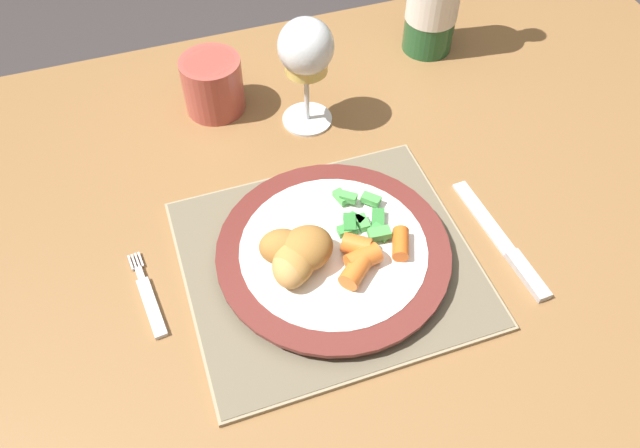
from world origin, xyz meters
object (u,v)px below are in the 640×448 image
at_px(fork, 149,300).
at_px(drinking_cup, 213,84).
at_px(table_knife, 507,248).
at_px(dining_table, 332,260).
at_px(dinner_plate, 333,253).
at_px(wine_glass, 306,53).

bearing_deg(fork, drinking_cup, 64.07).
distance_m(table_knife, drinking_cup, 0.45).
bearing_deg(dining_table, fork, -168.04).
relative_size(dinner_plate, drinking_cup, 3.19).
bearing_deg(table_knife, dining_table, 147.05).
distance_m(fork, wine_glass, 0.37).
bearing_deg(dining_table, drinking_cup, 110.05).
distance_m(dining_table, dinner_plate, 0.13).
relative_size(dinner_plate, wine_glass, 1.68).
relative_size(dinner_plate, table_knife, 1.41).
xyz_separation_m(table_knife, wine_glass, (-0.15, 0.29, 0.11)).
distance_m(wine_glass, drinking_cup, 0.15).
relative_size(fork, wine_glass, 0.76).
bearing_deg(fork, wine_glass, 41.26).
bearing_deg(table_knife, dinner_plate, 165.80).
xyz_separation_m(table_knife, drinking_cup, (-0.27, 0.36, 0.04)).
height_order(table_knife, wine_glass, wine_glass).
bearing_deg(dinner_plate, table_knife, -14.20).
xyz_separation_m(dining_table, table_knife, (0.18, -0.12, 0.10)).
xyz_separation_m(fork, drinking_cup, (0.15, 0.30, 0.04)).
xyz_separation_m(wine_glass, drinking_cup, (-0.12, 0.07, -0.07)).
xyz_separation_m(dining_table, fork, (-0.24, -0.05, 0.10)).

